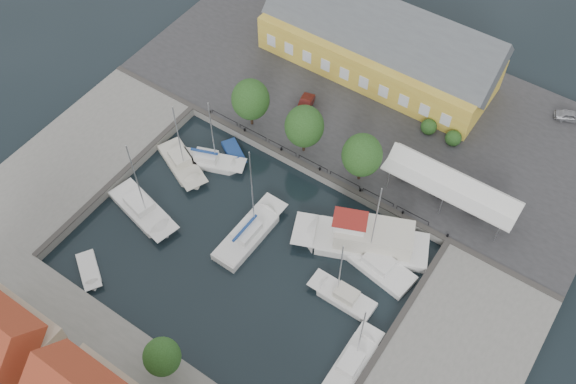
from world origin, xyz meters
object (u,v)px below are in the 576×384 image
object	(u,v)px
car_silver	(571,116)
trawler	(366,240)
east_boat_a	(375,264)
launch_nw	(234,153)
east_boat_b	(343,297)
east_boat_c	(352,364)
launch_sw	(90,271)
center_sailboat	(249,234)
warehouse	(376,42)
car_red	(305,106)
tent_canopy	(451,186)
west_boat_b	(182,164)
west_boat_a	(210,162)
west_boat_c	(143,210)

from	to	relation	value
car_silver	trawler	distance (m)	29.27
east_boat_a	launch_nw	size ratio (longest dim) A/B	2.91
east_boat_b	east_boat_c	xyz separation A→B (m)	(4.00, -5.14, -0.00)
launch_sw	launch_nw	size ratio (longest dim) A/B	1.11
east_boat_b	center_sailboat	bearing A→B (deg)	176.60
warehouse	center_sailboat	size ratio (longest dim) A/B	2.23
east_boat_b	car_red	bearing A→B (deg)	132.12
east_boat_b	launch_nw	size ratio (longest dim) A/B	2.21
tent_canopy	east_boat_b	size ratio (longest dim) A/B	1.50
warehouse	west_boat_b	distance (m)	27.12
east_boat_a	launch_nw	bearing A→B (deg)	169.71
east_boat_a	west_boat_b	world-z (taller)	east_boat_a
launch_nw	center_sailboat	bearing A→B (deg)	-44.96
east_boat_a	center_sailboat	bearing A→B (deg)	-161.18
car_red	west_boat_a	bearing A→B (deg)	-126.73
warehouse	center_sailboat	bearing A→B (deg)	-86.27
tent_canopy	west_boat_c	world-z (taller)	west_boat_c
launch_sw	car_red	bearing A→B (deg)	78.50
east_boat_b	east_boat_c	bearing A→B (deg)	-52.07
center_sailboat	west_boat_c	xyz separation A→B (m)	(-10.92, -3.81, -0.10)
warehouse	east_boat_b	bearing A→B (deg)	-65.20
car_silver	east_boat_a	distance (m)	29.99
car_silver	east_boat_b	distance (m)	34.83
trawler	west_boat_a	world-z (taller)	west_boat_a
east_boat_a	launch_sw	world-z (taller)	east_boat_a
east_boat_b	west_boat_c	distance (m)	22.66
center_sailboat	east_boat_a	world-z (taller)	center_sailboat
tent_canopy	launch_sw	xyz separation A→B (m)	(-25.18, -26.44, -3.59)
car_silver	car_red	distance (m)	30.19
east_boat_a	launch_sw	bearing A→B (deg)	-144.38
west_boat_a	launch_nw	size ratio (longest dim) A/B	2.41
warehouse	car_silver	xyz separation A→B (m)	(23.13, 4.50, -2.83)
tent_canopy	west_boat_c	xyz separation A→B (m)	(-25.68, -18.18, -3.42)
west_boat_b	launch_sw	size ratio (longest dim) A/B	2.24
warehouse	east_boat_b	size ratio (longest dim) A/B	3.05
warehouse	launch_nw	xyz separation A→B (m)	(-5.98, -20.42, -4.34)
trawler	east_boat_b	world-z (taller)	east_boat_b
tent_canopy	car_red	bearing A→B (deg)	172.12
car_red	trawler	size ratio (longest dim) A/B	0.28
tent_canopy	center_sailboat	world-z (taller)	center_sailboat
west_boat_c	launch_sw	distance (m)	8.27
warehouse	west_boat_b	world-z (taller)	warehouse
car_silver	car_red	size ratio (longest dim) A/B	0.90
launch_sw	east_boat_b	bearing A→B (deg)	27.41
west_boat_c	launch_nw	distance (m)	12.02
tent_canopy	east_boat_b	distance (m)	15.78
west_boat_c	launch_sw	xyz separation A→B (m)	(0.50, -8.25, -0.17)
launch_sw	launch_nw	world-z (taller)	launch_sw
east_boat_b	east_boat_c	size ratio (longest dim) A/B	0.96
car_silver	east_boat_c	size ratio (longest dim) A/B	0.36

